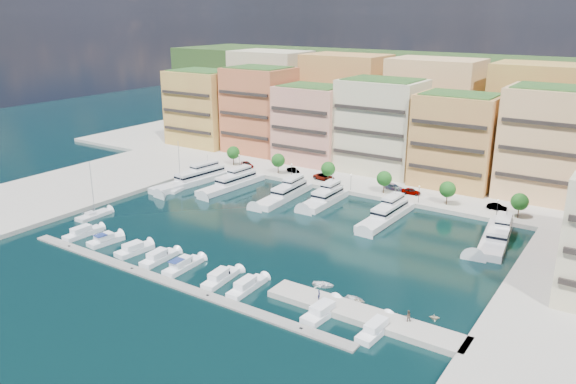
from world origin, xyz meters
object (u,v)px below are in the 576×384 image
Objects in this scene: yacht_3 at (325,198)px; car_5 at (497,207)px; cruiser_2 at (134,250)px; cruiser_6 at (247,287)px; cruiser_4 at (183,266)px; sailboat_2 at (179,188)px; tree_4 at (448,189)px; tender_2 at (355,299)px; cruiser_0 at (83,233)px; yacht_6 at (497,236)px; tree_0 at (233,153)px; tree_5 at (520,202)px; yacht_4 at (387,215)px; lamppost_1 at (292,169)px; tender_3 at (434,317)px; yacht_2 at (286,193)px; car_3 at (393,187)px; tree_2 at (328,169)px; car_4 at (411,191)px; sailboat_0 at (94,216)px; yacht_1 at (233,183)px; yacht_0 at (197,178)px; person_0 at (319,295)px; car_0 at (247,164)px; lamppost_0 at (239,159)px; lamppost_3 at (419,191)px; tender_0 at (323,284)px; lamppost_4 at (498,205)px; lamppost_2 at (351,179)px; car_2 at (324,177)px; cruiser_5 at (220,278)px; cruiser_3 at (159,258)px; cruiser_8 at (323,312)px; tender_1 at (359,300)px; person_1 at (408,316)px; tree_1 at (278,160)px; tree_3 at (384,179)px; car_1 at (293,170)px.

car_5 is (36.63, 14.82, 0.52)m from yacht_3.
cruiser_2 is 27.29m from cruiser_6.
sailboat_2 reaches higher than cruiser_4.
tree_4 is 51.76m from tender_2.
yacht_6 is at bearing 31.66° from cruiser_0.
tree_0 is 1.00× the size of tree_5.
tree_5 is 28.63m from yacht_4.
lamppost_1 is 2.66× the size of tender_3.
yacht_4 is (27.22, -0.05, -0.12)m from yacht_2.
yacht_3 is 47.49m from cruiser_6.
yacht_4 reaches higher than car_3.
tree_2 reaches higher than car_4.
yacht_3 is at bearing 153.12° from car_3.
tree_0 is 0.43× the size of sailboat_0.
yacht_0 is at bearing -168.37° from yacht_1.
yacht_4 is 12.96× the size of person_0.
cruiser_6 is 1.83× the size of car_0.
yacht_3 reaches higher than cruiser_0.
tree_2 is at bearing 57.09° from sailboat_0.
yacht_3 reaches higher than lamppost_0.
tender_0 is (1.80, -47.63, -3.44)m from lamppost_3.
lamppost_1 is 1.00× the size of lamppost_4.
lamppost_2 is at bearing 9.23° from person_0.
sailboat_2 is at bearing -162.00° from yacht_3.
lamppost_0 is at bearing 105.03° from car_2.
lamppost_2 is 62.33m from sailboat_0.
car_5 is at bearing 63.22° from cruiser_5.
tree_0 reaches higher than cruiser_5.
cruiser_3 is 0.95× the size of cruiser_5.
lamppost_0 reaches higher than cruiser_8.
tree_5 reaches higher than lamppost_4.
tender_1 is 0.93× the size of person_1.
cruiser_5 is 5.70m from cruiser_6.
lamppost_1 is at bearing -20.97° from tree_1.
person_1 is at bearing -54.80° from lamppost_2.
lamppost_4 is 0.32× the size of sailboat_2.
cruiser_3 is (22.14, 0.00, 0.00)m from cruiser_0.
lamppost_1 is 2.39× the size of person_1.
yacht_1 is 2.60× the size of cruiser_4.
cruiser_5 is 35.95m from tender_3.
car_5 is (20.68, 0.05, -0.06)m from car_4.
lamppost_1 is at bearing 50.13° from yacht_1.
car_2 is (25.40, 0.92, 0.03)m from car_0.
tree_0 is 76.65m from cruiser_6.
tree_0 is 0.65× the size of cruiser_6.
tree_3 is 63.56m from cruiser_2.
lamppost_0 is 1.02× the size of car_1.
car_1 is 2.34× the size of person_1.
tree_5 is 14.23m from yacht_6.
car_1 is at bearing 82.88° from car_4.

